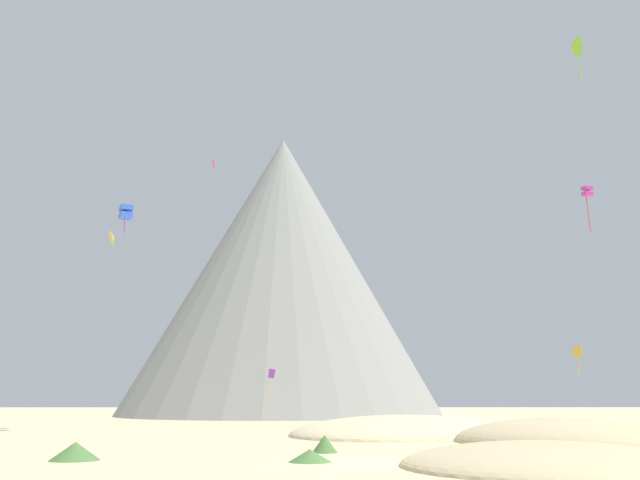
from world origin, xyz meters
TOP-DOWN VIEW (x-y plane):
  - ground_plane at (0.00, 0.00)m, footprint 400.00×400.00m
  - dune_foreground_left at (6.00, 27.86)m, footprint 30.28×31.25m
  - dune_foreground_right at (16.44, 15.62)m, footprint 21.75×20.54m
  - dune_midground at (8.92, -1.67)m, footprint 20.90×20.89m
  - bush_low_patch at (-1.93, 7.15)m, footprint 2.15×2.15m
  - bush_scatter_east at (12.37, 8.63)m, footprint 3.90×3.90m
  - bush_mid_center at (-2.87, 0.92)m, footprint 2.92×2.92m
  - bush_far_left at (-15.72, 2.14)m, footprint 3.64×3.64m
  - bush_ridge_crest at (9.92, 14.73)m, footprint 1.54×1.54m
  - rock_massif at (-8.53, 95.26)m, footprint 63.50×63.50m
  - kite_magenta_mid at (27.31, 33.38)m, footprint 1.08×1.12m
  - kite_yellow_mid at (-24.65, 36.78)m, footprint 1.54×2.01m
  - kite_rainbow_high at (-16.33, 54.11)m, footprint 0.66×1.11m
  - kite_blue_mid at (-21.97, 31.69)m, footprint 1.66×1.68m
  - kite_violet_low at (-7.96, 57.30)m, footprint 1.04×0.50m
  - kite_gold_low at (24.23, 32.01)m, footprint 0.80×0.59m
  - kite_lime_high at (25.86, 28.85)m, footprint 0.99×2.13m

SIDE VIEW (x-z plane):
  - ground_plane at x=0.00m, z-range 0.00..0.00m
  - dune_foreground_left at x=6.00m, z-range -1.78..1.78m
  - dune_foreground_right at x=16.44m, z-range -1.88..1.88m
  - dune_midground at x=8.92m, z-range -1.20..1.20m
  - bush_scatter_east at x=12.37m, z-range 0.00..0.57m
  - bush_mid_center at x=-2.87m, z-range 0.00..0.66m
  - bush_ridge_crest at x=9.92m, z-range 0.00..0.68m
  - bush_far_left at x=-15.72m, z-range 0.00..0.97m
  - bush_low_patch at x=-1.93m, z-range 0.00..1.07m
  - kite_violet_low at x=-7.96m, z-range 3.66..8.21m
  - kite_gold_low at x=24.23m, z-range 6.10..9.09m
  - kite_yellow_mid at x=-24.65m, z-range 19.69..21.50m
  - kite_blue_mid at x=-21.97m, z-range 20.60..23.62m
  - rock_massif at x=-8.53m, z-range -2.71..52.31m
  - kite_magenta_mid at x=27.31m, z-range 22.50..27.70m
  - kite_rainbow_high at x=-16.33m, z-range 34.81..35.96m
  - kite_lime_high at x=25.86m, z-range 37.19..42.68m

